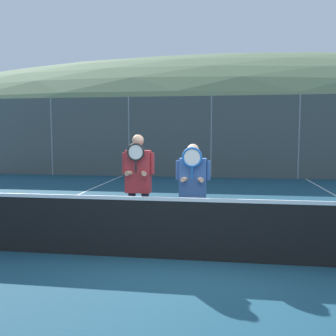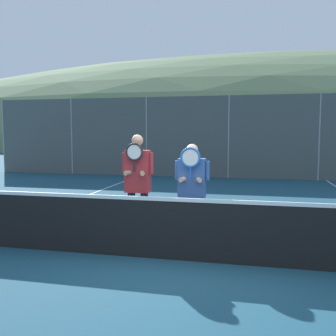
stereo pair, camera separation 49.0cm
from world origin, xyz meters
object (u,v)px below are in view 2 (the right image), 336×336
at_px(player_center_left, 192,186).
at_px(car_far_left, 95,151).
at_px(car_center, 289,154).
at_px(car_left_of_center, 186,151).
at_px(player_leftmost, 138,181).

distance_m(player_center_left, car_far_left, 15.04).
bearing_deg(car_center, car_far_left, 179.48).
xyz_separation_m(car_far_left, car_left_of_center, (5.05, 0.22, 0.03)).
height_order(player_leftmost, player_center_left, player_leftmost).
bearing_deg(car_far_left, player_leftmost, -63.58).
distance_m(player_center_left, car_center, 13.25).
bearing_deg(car_center, player_center_left, -101.88).
height_order(car_far_left, car_left_of_center, car_left_of_center).
distance_m(player_leftmost, player_center_left, 0.92).
relative_size(player_center_left, car_left_of_center, 0.39).
xyz_separation_m(player_center_left, car_left_of_center, (-2.41, 13.28, -0.08)).
bearing_deg(car_center, car_left_of_center, 176.50).
xyz_separation_m(player_leftmost, player_center_left, (0.91, 0.12, -0.07)).
height_order(player_leftmost, car_left_of_center, player_leftmost).
bearing_deg(player_center_left, car_far_left, 119.75).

